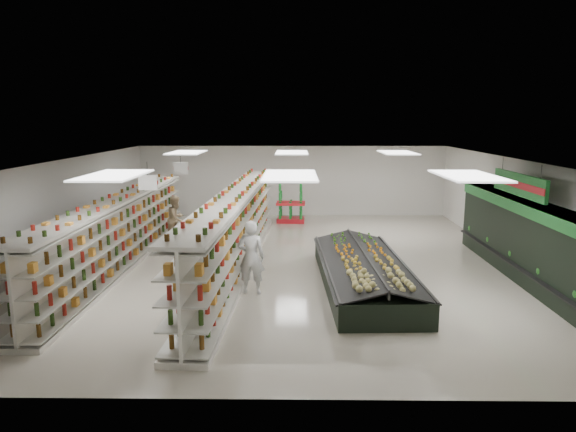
{
  "coord_description": "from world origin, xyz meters",
  "views": [
    {
      "loc": [
        0.1,
        -15.51,
        4.42
      ],
      "look_at": [
        -0.1,
        0.48,
        1.38
      ],
      "focal_mm": 32.0,
      "sensor_mm": 36.0,
      "label": 1
    }
  ],
  "objects_px": {
    "gondola_left": "(120,235)",
    "produce_island": "(364,271)",
    "shopper_background": "(176,219)",
    "soda_endcap": "(291,205)",
    "shopper_main": "(251,257)",
    "gondola_center": "(236,233)"
  },
  "relations": [
    {
      "from": "soda_endcap",
      "to": "shopper_background",
      "type": "height_order",
      "value": "shopper_background"
    },
    {
      "from": "produce_island",
      "to": "gondola_center",
      "type": "bearing_deg",
      "value": 153.95
    },
    {
      "from": "shopper_background",
      "to": "soda_endcap",
      "type": "bearing_deg",
      "value": -32.85
    },
    {
      "from": "shopper_background",
      "to": "shopper_main",
      "type": "bearing_deg",
      "value": -134.13
    },
    {
      "from": "gondola_center",
      "to": "shopper_background",
      "type": "bearing_deg",
      "value": 130.51
    },
    {
      "from": "shopper_main",
      "to": "soda_endcap",
      "type": "bearing_deg",
      "value": -91.51
    },
    {
      "from": "soda_endcap",
      "to": "shopper_background",
      "type": "xyz_separation_m",
      "value": [
        -4.14,
        -3.58,
        0.08
      ]
    },
    {
      "from": "soda_endcap",
      "to": "shopper_main",
      "type": "relative_size",
      "value": 0.82
    },
    {
      "from": "gondola_left",
      "to": "soda_endcap",
      "type": "height_order",
      "value": "gondola_left"
    },
    {
      "from": "gondola_center",
      "to": "produce_island",
      "type": "bearing_deg",
      "value": -23.64
    },
    {
      "from": "produce_island",
      "to": "soda_endcap",
      "type": "bearing_deg",
      "value": 103.21
    },
    {
      "from": "gondola_left",
      "to": "produce_island",
      "type": "distance_m",
      "value": 7.37
    },
    {
      "from": "gondola_left",
      "to": "gondola_center",
      "type": "xyz_separation_m",
      "value": [
        3.52,
        -0.07,
        0.08
      ]
    },
    {
      "from": "shopper_background",
      "to": "gondola_left",
      "type": "bearing_deg",
      "value": 179.67
    },
    {
      "from": "gondola_left",
      "to": "produce_island",
      "type": "relative_size",
      "value": 1.93
    },
    {
      "from": "shopper_background",
      "to": "gondola_center",
      "type": "bearing_deg",
      "value": -125.56
    },
    {
      "from": "produce_island",
      "to": "shopper_background",
      "type": "xyz_separation_m",
      "value": [
        -6.16,
        5.03,
        0.42
      ]
    },
    {
      "from": "gondola_left",
      "to": "shopper_background",
      "type": "height_order",
      "value": "gondola_left"
    },
    {
      "from": "soda_endcap",
      "to": "shopper_main",
      "type": "distance_m",
      "value": 9.28
    },
    {
      "from": "gondola_left",
      "to": "shopper_background",
      "type": "bearing_deg",
      "value": 73.53
    },
    {
      "from": "gondola_left",
      "to": "produce_island",
      "type": "xyz_separation_m",
      "value": [
        7.12,
        -1.83,
        -0.54
      ]
    },
    {
      "from": "shopper_main",
      "to": "gondola_center",
      "type": "bearing_deg",
      "value": -70.7
    }
  ]
}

